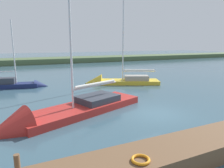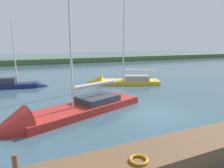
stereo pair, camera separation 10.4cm
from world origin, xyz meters
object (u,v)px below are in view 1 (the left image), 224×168
sailboat_mid_channel (17,86)px  sailboat_outer_mooring (115,83)px  sailboat_behind_pier (60,117)px  mooring_post_far (17,164)px  life_ring_buoy (141,160)px

sailboat_mid_channel → sailboat_outer_mooring: bearing=-1.0°
sailboat_outer_mooring → sailboat_behind_pier: (8.20, 8.85, 0.03)m
sailboat_outer_mooring → sailboat_mid_channel: bearing=11.5°
sailboat_mid_channel → sailboat_behind_pier: bearing=-65.8°
mooring_post_far → life_ring_buoy: (-3.76, 1.02, -0.26)m
mooring_post_far → sailboat_behind_pier: sailboat_behind_pier is taller
sailboat_behind_pier → mooring_post_far: bearing=48.5°
mooring_post_far → sailboat_outer_mooring: bearing=-125.2°
sailboat_mid_channel → life_ring_buoy: bearing=-66.3°
life_ring_buoy → sailboat_behind_pier: sailboat_behind_pier is taller
sailboat_mid_channel → sailboat_behind_pier: size_ratio=0.60×
sailboat_outer_mooring → life_ring_buoy: bearing=91.5°
life_ring_buoy → sailboat_outer_mooring: sailboat_outer_mooring is taller
life_ring_buoy → sailboat_outer_mooring: 17.45m
sailboat_mid_channel → sailboat_outer_mooring: sailboat_outer_mooring is taller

